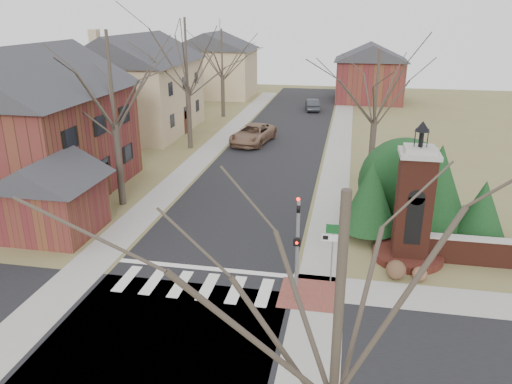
% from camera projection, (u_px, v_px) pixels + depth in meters
% --- Properties ---
extents(ground, '(120.00, 120.00, 0.00)m').
position_uv_depth(ground, '(188.00, 296.00, 20.14)').
color(ground, brown).
rests_on(ground, ground).
extents(main_street, '(8.00, 70.00, 0.01)m').
position_uv_depth(main_street, '(273.00, 152.00, 40.42)').
color(main_street, black).
rests_on(main_street, ground).
extents(cross_street, '(120.00, 8.00, 0.01)m').
position_uv_depth(cross_street, '(161.00, 341.00, 17.37)').
color(cross_street, black).
rests_on(cross_street, ground).
extents(crosswalk_zone, '(8.00, 2.20, 0.02)m').
position_uv_depth(crosswalk_zone, '(194.00, 285.00, 20.87)').
color(crosswalk_zone, silver).
rests_on(crosswalk_zone, ground).
extents(stop_bar, '(8.00, 0.35, 0.02)m').
position_uv_depth(stop_bar, '(204.00, 268.00, 22.25)').
color(stop_bar, silver).
rests_on(stop_bar, ground).
extents(sidewalk_right_main, '(2.00, 60.00, 0.02)m').
position_uv_depth(sidewalk_right_main, '(338.00, 155.00, 39.50)').
color(sidewalk_right_main, gray).
rests_on(sidewalk_right_main, ground).
extents(sidewalk_left, '(2.00, 60.00, 0.02)m').
position_uv_depth(sidewalk_left, '(211.00, 149.00, 41.33)').
color(sidewalk_left, gray).
rests_on(sidewalk_left, ground).
extents(curb_apron, '(2.40, 2.40, 0.02)m').
position_uv_depth(curb_apron, '(309.00, 294.00, 20.21)').
color(curb_apron, brown).
rests_on(curb_apron, ground).
extents(traffic_signal_pole, '(0.28, 0.41, 4.50)m').
position_uv_depth(traffic_signal_pole, '(297.00, 241.00, 19.01)').
color(traffic_signal_pole, slate).
rests_on(traffic_signal_pole, ground).
extents(sign_post, '(0.90, 0.07, 2.75)m').
position_uv_depth(sign_post, '(333.00, 242.00, 20.31)').
color(sign_post, slate).
rests_on(sign_post, ground).
extents(brick_gate_monument, '(3.20, 3.20, 6.47)m').
position_uv_depth(brick_gate_monument, '(412.00, 216.00, 22.40)').
color(brick_gate_monument, '#4D2116').
rests_on(brick_gate_monument, ground).
extents(house_brick_left, '(9.80, 11.80, 9.42)m').
position_uv_depth(house_brick_left, '(30.00, 119.00, 30.04)').
color(house_brick_left, brown).
rests_on(house_brick_left, ground).
extents(house_stucco_left, '(9.80, 12.80, 9.28)m').
position_uv_depth(house_stucco_left, '(137.00, 82.00, 45.83)').
color(house_stucco_left, '#CCAD88').
rests_on(house_stucco_left, ground).
extents(garage_left, '(4.80, 4.80, 4.29)m').
position_uv_depth(garage_left, '(52.00, 192.00, 25.01)').
color(garage_left, brown).
rests_on(garage_left, ground).
extents(house_distant_left, '(10.80, 8.80, 8.53)m').
position_uv_depth(house_distant_left, '(214.00, 63.00, 65.04)').
color(house_distant_left, '#CCAD88').
rests_on(house_distant_left, ground).
extents(house_distant_right, '(8.80, 8.80, 7.30)m').
position_uv_depth(house_distant_right, '(370.00, 71.00, 61.71)').
color(house_distant_right, brown).
rests_on(house_distant_right, ground).
extents(evergreen_near, '(2.80, 2.80, 4.10)m').
position_uv_depth(evergreen_near, '(371.00, 195.00, 24.52)').
color(evergreen_near, '#473D33').
rests_on(evergreen_near, ground).
extents(evergreen_mid, '(3.40, 3.40, 4.70)m').
position_uv_depth(evergreen_mid, '(438.00, 185.00, 24.94)').
color(evergreen_mid, '#473D33').
rests_on(evergreen_mid, ground).
extents(evergreen_far, '(2.40, 2.40, 3.30)m').
position_uv_depth(evergreen_far, '(483.00, 208.00, 23.91)').
color(evergreen_far, '#473D33').
rests_on(evergreen_far, ground).
extents(evergreen_mass, '(4.80, 4.80, 4.80)m').
position_uv_depth(evergreen_mass, '(404.00, 179.00, 26.48)').
color(evergreen_mass, '#113318').
rests_on(evergreen_mass, ground).
extents(bare_tree_0, '(8.05, 8.05, 11.15)m').
position_uv_depth(bare_tree_0, '(110.00, 72.00, 27.02)').
color(bare_tree_0, '#473D33').
rests_on(bare_tree_0, ground).
extents(bare_tree_1, '(8.40, 8.40, 11.64)m').
position_uv_depth(bare_tree_1, '(186.00, 48.00, 38.89)').
color(bare_tree_1, '#473D33').
rests_on(bare_tree_1, ground).
extents(bare_tree_2, '(7.35, 7.35, 10.19)m').
position_uv_depth(bare_tree_2, '(222.00, 49.00, 51.31)').
color(bare_tree_2, '#473D33').
rests_on(bare_tree_2, ground).
extents(bare_tree_3, '(7.00, 7.00, 9.70)m').
position_uv_depth(bare_tree_3, '(378.00, 80.00, 31.25)').
color(bare_tree_3, '#473D33').
rests_on(bare_tree_3, ground).
extents(bare_tree_4, '(6.65, 6.65, 9.21)m').
position_uv_depth(bare_tree_4, '(340.00, 289.00, 8.59)').
color(bare_tree_4, '#473D33').
rests_on(bare_tree_4, ground).
extents(pickup_truck, '(3.61, 6.16, 1.61)m').
position_uv_depth(pickup_truck, '(253.00, 134.00, 42.78)').
color(pickup_truck, brown).
rests_on(pickup_truck, ground).
extents(distant_car, '(2.06, 4.22, 1.33)m').
position_uv_depth(distant_car, '(312.00, 105.00, 56.76)').
color(distant_car, '#323439').
rests_on(distant_car, ground).
extents(dry_shrub_left, '(0.84, 0.84, 0.84)m').
position_uv_depth(dry_shrub_left, '(396.00, 270.00, 21.29)').
color(dry_shrub_left, brown).
rests_on(dry_shrub_left, ground).
extents(dry_shrub_right, '(0.64, 0.64, 0.64)m').
position_uv_depth(dry_shrub_right, '(420.00, 274.00, 21.15)').
color(dry_shrub_right, brown).
rests_on(dry_shrub_right, ground).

